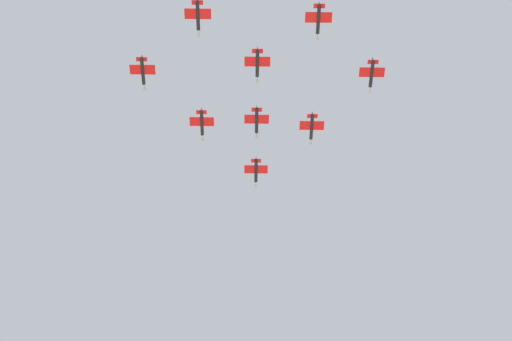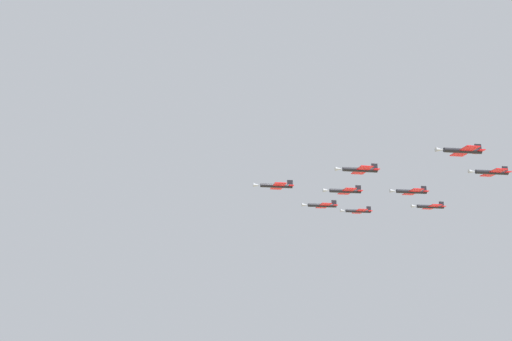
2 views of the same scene
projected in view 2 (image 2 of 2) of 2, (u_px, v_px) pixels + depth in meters
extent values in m
cylinder|color=black|center=(276.00, 186.00, 146.42)|extent=(4.69, 8.05, 1.04)
cone|color=#9EA3AD|center=(257.00, 185.00, 145.64)|extent=(1.72, 2.12, 0.98)
cube|color=red|center=(278.00, 186.00, 146.47)|extent=(8.09, 6.05, 0.17)
cube|color=red|center=(290.00, 186.00, 146.97)|extent=(3.45, 2.60, 0.17)
cube|color=black|center=(290.00, 183.00, 147.18)|extent=(0.80, 1.42, 1.69)
cylinder|color=black|center=(360.00, 170.00, 132.91)|extent=(4.69, 8.05, 1.04)
cone|color=#9EA3AD|center=(339.00, 169.00, 132.14)|extent=(1.72, 2.12, 0.98)
cube|color=red|center=(362.00, 170.00, 132.97)|extent=(8.09, 6.05, 0.17)
cube|color=red|center=(375.00, 170.00, 133.46)|extent=(3.45, 2.60, 0.17)
cube|color=black|center=(374.00, 167.00, 133.67)|extent=(0.80, 1.42, 1.69)
cylinder|color=black|center=(322.00, 205.00, 164.77)|extent=(4.69, 8.05, 1.04)
cone|color=#9EA3AD|center=(305.00, 205.00, 164.00)|extent=(1.72, 2.12, 0.98)
cube|color=red|center=(324.00, 206.00, 164.83)|extent=(8.09, 6.05, 0.17)
cube|color=red|center=(334.00, 206.00, 165.32)|extent=(3.45, 2.60, 0.17)
cube|color=black|center=(334.00, 203.00, 165.53)|extent=(0.80, 1.42, 1.69)
cylinder|color=black|center=(345.00, 191.00, 149.00)|extent=(4.69, 8.05, 1.04)
cone|color=#9EA3AD|center=(326.00, 190.00, 148.23)|extent=(1.72, 2.12, 0.98)
cube|color=red|center=(347.00, 191.00, 149.06)|extent=(8.09, 6.05, 0.17)
cube|color=red|center=(359.00, 192.00, 149.56)|extent=(3.45, 2.60, 0.17)
cube|color=black|center=(358.00, 188.00, 149.76)|extent=(0.80, 1.42, 1.69)
cylinder|color=black|center=(463.00, 151.00, 119.37)|extent=(4.69, 8.05, 1.04)
cone|color=#9EA3AD|center=(440.00, 150.00, 118.60)|extent=(1.72, 2.12, 0.98)
cube|color=red|center=(465.00, 151.00, 119.43)|extent=(8.09, 6.05, 0.17)
cube|color=red|center=(479.00, 152.00, 119.92)|extent=(3.45, 2.60, 0.17)
cube|color=black|center=(478.00, 148.00, 120.13)|extent=(0.80, 1.42, 1.69)
cylinder|color=black|center=(358.00, 211.00, 183.98)|extent=(4.69, 8.05, 1.04)
cone|color=#9EA3AD|center=(343.00, 211.00, 183.20)|extent=(1.72, 2.12, 0.98)
cube|color=red|center=(360.00, 211.00, 184.03)|extent=(8.09, 6.05, 0.17)
cube|color=red|center=(369.00, 211.00, 184.53)|extent=(3.45, 2.60, 0.17)
cube|color=black|center=(369.00, 209.00, 184.74)|extent=(0.80, 1.42, 1.69)
cylinder|color=black|center=(411.00, 192.00, 151.91)|extent=(4.69, 8.05, 1.04)
cone|color=#9EA3AD|center=(393.00, 191.00, 151.13)|extent=(1.72, 2.12, 0.98)
cube|color=red|center=(413.00, 192.00, 151.96)|extent=(8.09, 6.05, 0.17)
cube|color=red|center=(424.00, 192.00, 152.46)|extent=(3.45, 2.60, 0.17)
cube|color=black|center=(424.00, 189.00, 152.67)|extent=(0.80, 1.42, 1.69)
cylinder|color=black|center=(492.00, 172.00, 138.15)|extent=(4.69, 8.05, 1.04)
cone|color=#9EA3AD|center=(472.00, 172.00, 137.38)|extent=(1.72, 2.12, 0.98)
cube|color=red|center=(494.00, 173.00, 138.21)|extent=(8.09, 6.05, 0.17)
cube|color=red|center=(506.00, 173.00, 138.71)|extent=(3.45, 2.60, 0.17)
cube|color=black|center=(505.00, 170.00, 138.91)|extent=(0.80, 1.42, 1.69)
cylinder|color=black|center=(430.00, 207.00, 169.99)|extent=(4.69, 8.05, 1.04)
cone|color=#9EA3AD|center=(414.00, 206.00, 169.22)|extent=(1.72, 2.12, 0.98)
cube|color=red|center=(432.00, 207.00, 170.05)|extent=(8.09, 6.05, 0.17)
cube|color=red|center=(442.00, 207.00, 170.54)|extent=(3.45, 2.60, 0.17)
cube|color=black|center=(441.00, 204.00, 170.75)|extent=(0.80, 1.42, 1.69)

